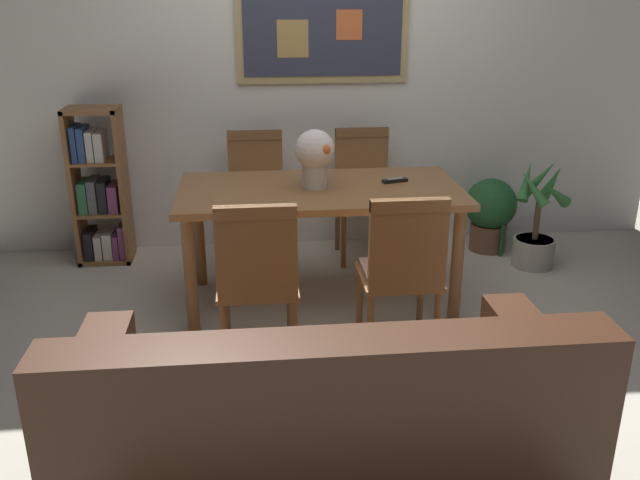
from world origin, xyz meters
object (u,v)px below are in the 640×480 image
Objects in this scene: bookshelf at (100,193)px; dining_table at (320,203)px; potted_palm at (536,229)px; flower_vase at (315,155)px; dining_chair_far_right at (363,183)px; tv_remote at (395,180)px; dining_chair_near_right at (402,265)px; dining_chair_far_left at (256,187)px; leather_couch at (323,435)px; potted_ivy at (490,212)px; dining_chair_near_left at (257,273)px.

dining_table is at bearing -30.28° from bookshelf.
flower_vase is at bearing -165.06° from potted_palm.
flower_vase reaches higher than dining_table.
dining_chair_far_right is 5.61× the size of tv_remote.
dining_chair_near_right is at bearing -98.66° from tv_remote.
bookshelf is 3.19× the size of flower_vase.
leather_couch is (0.20, -2.52, -0.23)m from dining_chair_far_left.
dining_chair_far_right reaches higher than dining_table.
bookshelf reaches higher than flower_vase.
bookshelf is 3.04m from potted_palm.
dining_chair_near_right is at bearing -64.81° from dining_chair_far_left.
potted_ivy is (1.00, 1.50, -0.24)m from dining_chair_near_right.
dining_chair_near_left is at bearing -148.29° from potted_palm.
potted_palm is at bearing 51.77° from leather_couch.
leather_couch is (-0.17, -1.75, -0.33)m from dining_table.
dining_chair_near_left is at bearing -90.61° from dining_chair_far_left.
dining_chair_near_left and dining_chair_far_left have the same top height.
leather_couch reaches higher than dining_table.
dining_chair_near_right is 5.61× the size of tv_remote.
bookshelf is 6.72× the size of tv_remote.
leather_couch is at bearing -77.69° from dining_chair_near_left.
potted_palm is 2.20× the size of flower_vase.
tv_remote is (0.85, 0.84, 0.21)m from dining_chair_near_left.
dining_chair_far_left is 0.51× the size of leather_couch.
leather_couch is 11.11× the size of tv_remote.
dining_chair_near_left is 2.29m from potted_palm.
leather_couch is at bearing -102.43° from dining_chair_far_right.
dining_chair_near_right is 1.70m from potted_palm.
dining_chair_near_left is 1.73m from dining_chair_far_right.
tv_remote reaches higher than potted_palm.
dining_chair_far_right is 0.98m from potted_ivy.
dining_table is 0.86m from dining_chair_far_left.
flower_vase is (-1.36, -0.76, 0.64)m from potted_ivy.
dining_chair_near_left is 0.51× the size of leather_couch.
flower_vase reaches higher than potted_ivy.
dining_chair_near_right is at bearing -91.90° from dining_chair_far_right.
dining_chair_near_right is 1.00× the size of dining_chair_far_left.
dining_chair_far_left is 1.00× the size of dining_chair_far_right.
potted_ivy is at bearing 38.28° from tv_remote.
dining_table is 1.58m from potted_ivy.
dining_chair_far_left is at bearing -178.68° from dining_chair_far_right.
tv_remote is at bearing -39.70° from dining_chair_far_left.
bookshelf is at bearing 149.41° from flower_vase.
leather_couch is 2.40× the size of potted_palm.
bookshelf is 1.77× the size of potted_ivy.
potted_palm is (1.55, 0.43, -0.37)m from dining_table.
dining_chair_far_left is at bearing 114.23° from flower_vase.
leather_couch is at bearing -116.63° from dining_chair_near_right.
potted_ivy is at bearing -1.09° from dining_chair_far_right.
dining_chair_near_right is at bearing -63.85° from flower_vase.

